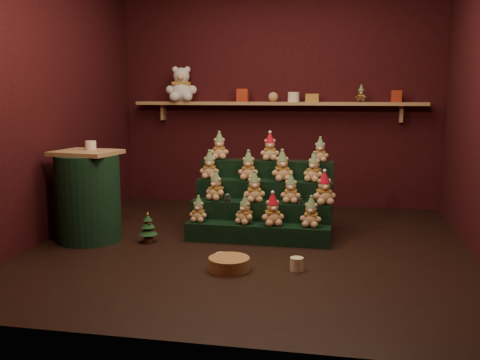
% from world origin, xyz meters
% --- Properties ---
extents(ground, '(4.00, 4.00, 0.00)m').
position_xyz_m(ground, '(0.00, 0.00, 0.00)').
color(ground, black).
rests_on(ground, ground).
extents(back_wall, '(4.00, 0.10, 2.80)m').
position_xyz_m(back_wall, '(0.00, 2.05, 1.40)').
color(back_wall, black).
rests_on(back_wall, ground).
extents(front_wall, '(4.00, 0.10, 2.80)m').
position_xyz_m(front_wall, '(0.00, -2.05, 1.40)').
color(front_wall, black).
rests_on(front_wall, ground).
extents(left_wall, '(0.10, 4.00, 2.80)m').
position_xyz_m(left_wall, '(-2.05, 0.00, 1.40)').
color(left_wall, black).
rests_on(left_wall, ground).
extents(back_shelf, '(3.60, 0.26, 0.24)m').
position_xyz_m(back_shelf, '(0.00, 1.87, 1.29)').
color(back_shelf, '#A67F53').
rests_on(back_shelf, ground).
extents(riser_tier_front, '(1.40, 0.22, 0.18)m').
position_xyz_m(riser_tier_front, '(0.04, 0.15, 0.09)').
color(riser_tier_front, black).
rests_on(riser_tier_front, ground).
extents(riser_tier_midfront, '(1.40, 0.22, 0.36)m').
position_xyz_m(riser_tier_midfront, '(0.04, 0.37, 0.18)').
color(riser_tier_midfront, black).
rests_on(riser_tier_midfront, ground).
extents(riser_tier_midback, '(1.40, 0.22, 0.54)m').
position_xyz_m(riser_tier_midback, '(0.04, 0.59, 0.27)').
color(riser_tier_midback, black).
rests_on(riser_tier_midback, ground).
extents(riser_tier_back, '(1.40, 0.22, 0.72)m').
position_xyz_m(riser_tier_back, '(0.04, 0.81, 0.36)').
color(riser_tier_back, black).
rests_on(riser_tier_back, ground).
extents(teddy_0, '(0.19, 0.17, 0.25)m').
position_xyz_m(teddy_0, '(-0.55, 0.16, 0.30)').
color(teddy_0, tan).
rests_on(teddy_0, riser_tier_front).
extents(teddy_1, '(0.25, 0.24, 0.27)m').
position_xyz_m(teddy_1, '(-0.08, 0.16, 0.31)').
color(teddy_1, tan).
rests_on(teddy_1, riser_tier_front).
extents(teddy_2, '(0.27, 0.26, 0.30)m').
position_xyz_m(teddy_2, '(0.18, 0.15, 0.33)').
color(teddy_2, tan).
rests_on(teddy_2, riser_tier_front).
extents(teddy_3, '(0.22, 0.20, 0.28)m').
position_xyz_m(teddy_3, '(0.55, 0.17, 0.32)').
color(teddy_3, tan).
rests_on(teddy_3, riser_tier_front).
extents(teddy_4, '(0.26, 0.25, 0.29)m').
position_xyz_m(teddy_4, '(-0.42, 0.38, 0.51)').
color(teddy_4, tan).
rests_on(teddy_4, riser_tier_midfront).
extents(teddy_5, '(0.26, 0.24, 0.30)m').
position_xyz_m(teddy_5, '(-0.03, 0.36, 0.51)').
color(teddy_5, tan).
rests_on(teddy_5, riser_tier_midfront).
extents(teddy_6, '(0.20, 0.18, 0.28)m').
position_xyz_m(teddy_6, '(0.33, 0.38, 0.50)').
color(teddy_6, tan).
rests_on(teddy_6, riser_tier_midfront).
extents(teddy_7, '(0.27, 0.26, 0.31)m').
position_xyz_m(teddy_7, '(0.66, 0.37, 0.52)').
color(teddy_7, tan).
rests_on(teddy_7, riser_tier_midfront).
extents(teddy_8, '(0.22, 0.20, 0.29)m').
position_xyz_m(teddy_8, '(-0.54, 0.60, 0.68)').
color(teddy_8, tan).
rests_on(teddy_8, riser_tier_midback).
extents(teddy_9, '(0.22, 0.19, 0.29)m').
position_xyz_m(teddy_9, '(-0.13, 0.61, 0.69)').
color(teddy_9, tan).
rests_on(teddy_9, riser_tier_midback).
extents(teddy_10, '(0.27, 0.26, 0.31)m').
position_xyz_m(teddy_10, '(0.22, 0.59, 0.69)').
color(teddy_10, tan).
rests_on(teddy_10, riser_tier_midback).
extents(teddy_11, '(0.26, 0.25, 0.29)m').
position_xyz_m(teddy_11, '(0.55, 0.61, 0.69)').
color(teddy_11, tan).
rests_on(teddy_11, riser_tier_midback).
extents(teddy_12, '(0.23, 0.21, 0.29)m').
position_xyz_m(teddy_12, '(-0.49, 0.83, 0.86)').
color(teddy_12, tan).
rests_on(teddy_12, riser_tier_back).
extents(teddy_13, '(0.23, 0.21, 0.28)m').
position_xyz_m(teddy_13, '(0.06, 0.83, 0.86)').
color(teddy_13, tan).
rests_on(teddy_13, riser_tier_back).
extents(teddy_14, '(0.19, 0.17, 0.25)m').
position_xyz_m(teddy_14, '(0.59, 0.80, 0.84)').
color(teddy_14, tan).
rests_on(teddy_14, riser_tier_back).
extents(snow_globe_a, '(0.06, 0.06, 0.08)m').
position_xyz_m(snow_globe_a, '(-0.29, 0.31, 0.40)').
color(snow_globe_a, black).
rests_on(snow_globe_a, riser_tier_midfront).
extents(snow_globe_b, '(0.06, 0.06, 0.08)m').
position_xyz_m(snow_globe_b, '(0.03, 0.31, 0.40)').
color(snow_globe_b, black).
rests_on(snow_globe_b, riser_tier_midfront).
extents(snow_globe_c, '(0.06, 0.06, 0.08)m').
position_xyz_m(snow_globe_c, '(0.43, 0.31, 0.40)').
color(snow_globe_c, black).
rests_on(snow_globe_c, riser_tier_midfront).
extents(side_table, '(0.64, 0.61, 0.88)m').
position_xyz_m(side_table, '(-1.59, -0.07, 0.44)').
color(side_table, '#A67F53').
rests_on(side_table, ground).
extents(table_ornament, '(0.11, 0.11, 0.08)m').
position_xyz_m(table_ornament, '(-1.59, 0.03, 0.93)').
color(table_ornament, beige).
rests_on(table_ornament, side_table).
extents(mini_christmas_tree, '(0.18, 0.18, 0.30)m').
position_xyz_m(mini_christmas_tree, '(-1.00, -0.04, 0.15)').
color(mini_christmas_tree, '#4B331B').
rests_on(mini_christmas_tree, ground).
extents(mug_left, '(0.09, 0.09, 0.09)m').
position_xyz_m(mug_left, '(-0.16, -0.55, 0.05)').
color(mug_left, beige).
rests_on(mug_left, ground).
extents(mug_right, '(0.11, 0.11, 0.11)m').
position_xyz_m(mug_right, '(0.49, -0.60, 0.05)').
color(mug_right, beige).
rests_on(mug_right, ground).
extents(wicker_basket, '(0.43, 0.43, 0.11)m').
position_xyz_m(wicker_basket, '(-0.06, -0.70, 0.05)').
color(wicker_basket, olive).
rests_on(wicker_basket, ground).
extents(white_bear, '(0.46, 0.43, 0.55)m').
position_xyz_m(white_bear, '(-1.22, 1.84, 1.60)').
color(white_bear, silver).
rests_on(white_bear, back_shelf).
extents(brown_bear, '(0.14, 0.13, 0.20)m').
position_xyz_m(brown_bear, '(1.02, 1.84, 1.42)').
color(brown_bear, '#452517').
rests_on(brown_bear, back_shelf).
extents(gift_tin_red_a, '(0.14, 0.14, 0.16)m').
position_xyz_m(gift_tin_red_a, '(-0.42, 1.85, 1.40)').
color(gift_tin_red_a, '#A23019').
rests_on(gift_tin_red_a, back_shelf).
extents(gift_tin_cream, '(0.14, 0.14, 0.12)m').
position_xyz_m(gift_tin_cream, '(0.21, 1.85, 1.38)').
color(gift_tin_cream, beige).
rests_on(gift_tin_cream, back_shelf).
extents(gift_tin_red_b, '(0.12, 0.12, 0.14)m').
position_xyz_m(gift_tin_red_b, '(1.43, 1.85, 1.39)').
color(gift_tin_red_b, '#A23019').
rests_on(gift_tin_red_b, back_shelf).
extents(shelf_plush_ball, '(0.12, 0.12, 0.12)m').
position_xyz_m(shelf_plush_ball, '(-0.04, 1.85, 1.38)').
color(shelf_plush_ball, tan).
rests_on(shelf_plush_ball, back_shelf).
extents(scarf_gift_box, '(0.16, 0.10, 0.10)m').
position_xyz_m(scarf_gift_box, '(0.44, 1.85, 1.37)').
color(scarf_gift_box, orange).
rests_on(scarf_gift_box, back_shelf).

